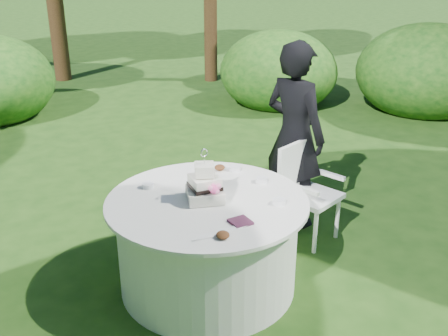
{
  "coord_description": "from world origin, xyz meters",
  "views": [
    {
      "loc": [
        -1.7,
        -3.18,
        2.53
      ],
      "look_at": [
        0.15,
        0.0,
        1.0
      ],
      "focal_mm": 42.0,
      "sensor_mm": 36.0,
      "label": 1
    }
  ],
  "objects_px": {
    "cake": "(205,186)",
    "table": "(208,243)",
    "chair": "(304,185)",
    "guest": "(294,135)",
    "napkins": "(240,222)"
  },
  "relations": [
    {
      "from": "guest",
      "to": "table",
      "type": "xyz_separation_m",
      "value": [
        -1.26,
        -0.57,
        -0.51
      ]
    },
    {
      "from": "cake",
      "to": "table",
      "type": "bearing_deg",
      "value": -4.39
    },
    {
      "from": "guest",
      "to": "chair",
      "type": "xyz_separation_m",
      "value": [
        -0.1,
        -0.31,
        -0.38
      ]
    },
    {
      "from": "chair",
      "to": "guest",
      "type": "bearing_deg",
      "value": 72.2
    },
    {
      "from": "chair",
      "to": "table",
      "type": "bearing_deg",
      "value": -167.25
    },
    {
      "from": "guest",
      "to": "table",
      "type": "distance_m",
      "value": 1.47
    },
    {
      "from": "table",
      "to": "cake",
      "type": "relative_size",
      "value": 3.78
    },
    {
      "from": "napkins",
      "to": "guest",
      "type": "xyz_separation_m",
      "value": [
        1.23,
        1.01,
        0.12
      ]
    },
    {
      "from": "guest",
      "to": "chair",
      "type": "relative_size",
      "value": 1.98
    },
    {
      "from": "chair",
      "to": "cake",
      "type": "bearing_deg",
      "value": -167.47
    },
    {
      "from": "cake",
      "to": "chair",
      "type": "bearing_deg",
      "value": 12.53
    },
    {
      "from": "napkins",
      "to": "guest",
      "type": "relative_size",
      "value": 0.08
    },
    {
      "from": "cake",
      "to": "guest",
      "type": "bearing_deg",
      "value": 24.0
    },
    {
      "from": "table",
      "to": "guest",
      "type": "bearing_deg",
      "value": 24.31
    },
    {
      "from": "napkins",
      "to": "cake",
      "type": "relative_size",
      "value": 0.34
    }
  ]
}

